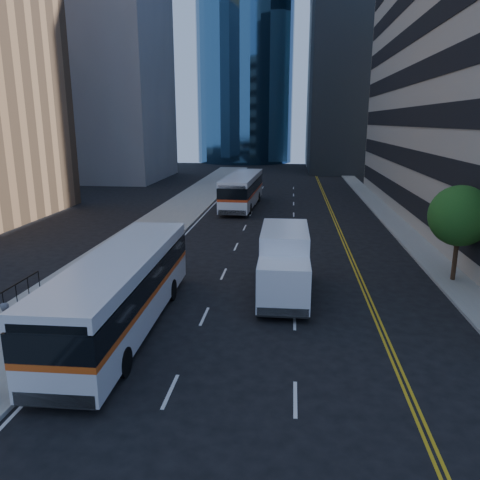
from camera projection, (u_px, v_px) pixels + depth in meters
The scene contains 9 objects.
ground at pixel (282, 341), 18.52m from camera, with size 160.00×160.00×0.00m, color black.
sidewalk_west at pixel (176, 213), 43.69m from camera, with size 5.00×90.00×0.15m, color gray.
sidewalk_east at pixel (390, 218), 41.63m from camera, with size 2.00×90.00×0.15m, color gray.
midrise_west at pixel (98, 56), 67.27m from camera, with size 18.00×18.00×35.00m, color gray.
street_tree at pixel (460, 216), 24.37m from camera, with size 3.20×3.20×5.10m.
bus_front at pixel (122, 289), 19.22m from camera, with size 2.95×12.47×3.20m.
bus_rear at pixel (242, 189), 47.07m from camera, with size 3.25×12.67×3.24m.
box_truck at pixel (284, 263), 22.92m from camera, with size 2.40×6.78×3.24m.
pedestrian at pixel (9, 326), 17.30m from camera, with size 0.67×0.44×1.85m, color #5A5B62.
Camera 1 is at (0.19, -17.04, 8.43)m, focal length 35.00 mm.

